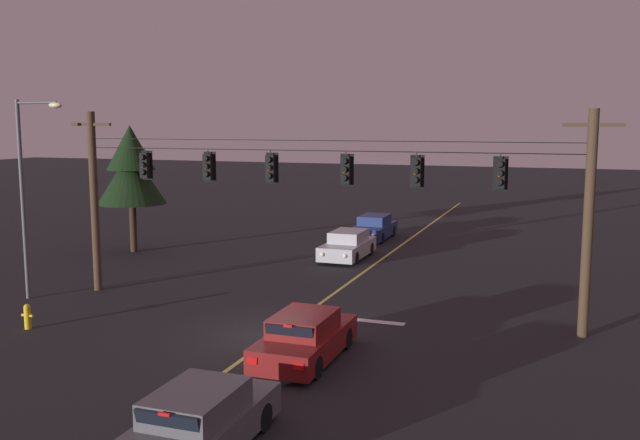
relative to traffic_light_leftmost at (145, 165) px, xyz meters
The scene contains 17 objects.
ground_plane 9.11m from the traffic_light_leftmost, 26.02° to the right, with size 180.00×180.00×0.00m, color black.
lane_centre_stripe 10.40m from the traffic_light_leftmost, 41.59° to the left, with size 0.14×60.00×0.01m, color #D1C64C.
stop_bar_paint 10.08m from the traffic_light_leftmost, ahead, with size 3.40×0.36×0.01m, color silver.
signal_span_assembly 6.92m from the traffic_light_leftmost, ahead, with size 20.19×0.32×7.15m.
traffic_light_leftmost is the anchor object (origin of this frame).
traffic_light_left_inner 2.73m from the traffic_light_leftmost, ahead, with size 0.48×0.41×1.22m.
traffic_light_centre 5.26m from the traffic_light_leftmost, ahead, with size 0.48×0.41×1.22m.
traffic_light_right_inner 8.09m from the traffic_light_leftmost, ahead, with size 0.48×0.41×1.22m.
traffic_light_rightmost 10.55m from the traffic_light_leftmost, ahead, with size 0.48×0.41×1.22m.
traffic_light_far_right 13.26m from the traffic_light_leftmost, ahead, with size 0.48×0.41×1.22m.
car_waiting_near_lane 10.82m from the traffic_light_leftmost, 30.58° to the right, with size 1.80×4.33×1.39m.
car_oncoming_lead 11.84m from the traffic_light_leftmost, 62.14° to the left, with size 1.80×4.42×1.39m.
car_oncoming_trailing 17.14m from the traffic_light_leftmost, 73.17° to the left, with size 1.80×4.42×1.39m.
car_waiting_second_near 14.60m from the traffic_light_leftmost, 52.45° to the right, with size 1.80×4.33×1.39m.
street_lamp_corner 4.31m from the traffic_light_leftmost, 151.69° to the right, with size 2.11×0.30×7.57m.
tree_verge_near 9.82m from the traffic_light_leftmost, 127.93° to the left, with size 3.54×3.54×6.60m.
fire_hydrant 7.12m from the traffic_light_leftmost, 102.50° to the right, with size 0.44×0.22×0.84m.
Camera 1 is at (8.57, -19.57, 6.72)m, focal length 39.11 mm.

